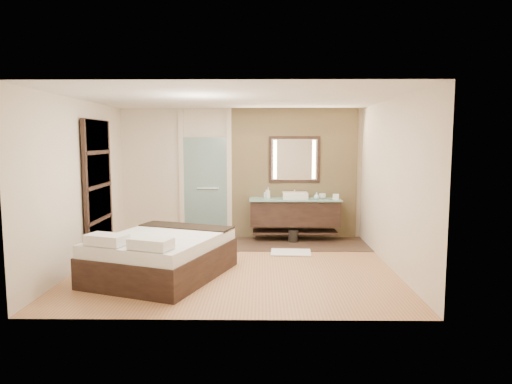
{
  "coord_description": "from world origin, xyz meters",
  "views": [
    {
      "loc": [
        0.42,
        -7.27,
        2.05
      ],
      "look_at": [
        0.33,
        0.6,
        1.15
      ],
      "focal_mm": 32.0,
      "sensor_mm": 36.0,
      "label": 1
    }
  ],
  "objects_px": {
    "waste_bin": "(293,236)",
    "bed": "(162,255)",
    "mirror_unit": "(294,160)",
    "vanity": "(295,213)"
  },
  "relations": [
    {
      "from": "bed",
      "to": "waste_bin",
      "type": "height_order",
      "value": "bed"
    },
    {
      "from": "vanity",
      "to": "bed",
      "type": "height_order",
      "value": "vanity"
    },
    {
      "from": "mirror_unit",
      "to": "waste_bin",
      "type": "height_order",
      "value": "mirror_unit"
    },
    {
      "from": "vanity",
      "to": "waste_bin",
      "type": "relative_size",
      "value": 7.21
    },
    {
      "from": "vanity",
      "to": "mirror_unit",
      "type": "height_order",
      "value": "mirror_unit"
    },
    {
      "from": "mirror_unit",
      "to": "waste_bin",
      "type": "xyz_separation_m",
      "value": [
        -0.04,
        -0.4,
        -1.52
      ]
    },
    {
      "from": "vanity",
      "to": "waste_bin",
      "type": "height_order",
      "value": "vanity"
    },
    {
      "from": "bed",
      "to": "waste_bin",
      "type": "distance_m",
      "value": 3.18
    },
    {
      "from": "waste_bin",
      "to": "bed",
      "type": "bearing_deg",
      "value": -132.62
    },
    {
      "from": "bed",
      "to": "mirror_unit",
      "type": "bearing_deg",
      "value": 71.35
    }
  ]
}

